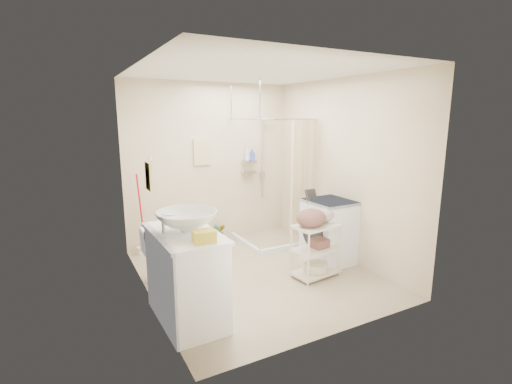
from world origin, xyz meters
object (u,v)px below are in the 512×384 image
(washing_machine, at_px, (330,231))
(laundry_rack, at_px, (316,245))
(vanity, at_px, (186,276))
(toilet, at_px, (171,253))

(washing_machine, height_order, laundry_rack, washing_machine)
(vanity, bearing_deg, washing_machine, 11.46)
(toilet, bearing_deg, vanity, 172.47)
(toilet, height_order, laundry_rack, laundry_rack)
(vanity, height_order, washing_machine, vanity)
(vanity, distance_m, toilet, 1.03)
(laundry_rack, bearing_deg, vanity, 179.47)
(vanity, distance_m, washing_machine, 2.36)
(vanity, height_order, laundry_rack, vanity)
(vanity, bearing_deg, toilet, 81.60)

